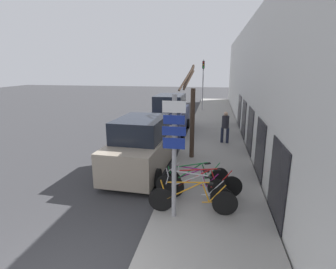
{
  "coord_description": "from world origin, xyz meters",
  "views": [
    {
      "loc": [
        2.54,
        -3.4,
        4.03
      ],
      "look_at": [
        0.77,
        6.57,
        1.41
      ],
      "focal_mm": 28.0,
      "sensor_mm": 36.0,
      "label": 1
    }
  ],
  "objects": [
    {
      "name": "bicycle_2",
      "position": [
        2.28,
        3.96,
        0.56
      ],
      "size": [
        2.43,
        0.59,
        0.95
      ],
      "rotation": [
        0.0,
        0.0,
        1.75
      ],
      "color": "black",
      "rests_on": "sidewalk_curb"
    },
    {
      "name": "ground_plane",
      "position": [
        0.0,
        11.2,
        0.0
      ],
      "size": [
        80.0,
        80.0,
        0.0
      ],
      "primitive_type": "plane",
      "color": "#333335"
    },
    {
      "name": "bicycle_1",
      "position": [
        2.04,
        3.55,
        0.56
      ],
      "size": [
        2.35,
        0.8,
        0.97
      ],
      "rotation": [
        0.0,
        0.0,
        1.27
      ],
      "color": "black",
      "rests_on": "sidewalk_curb"
    },
    {
      "name": "sidewalk_curb",
      "position": [
        2.6,
        14.0,
        0.07
      ],
      "size": [
        3.2,
        32.0,
        0.15
      ],
      "color": "gray",
      "rests_on": "ground"
    },
    {
      "name": "street_tree",
      "position": [
        1.61,
        7.59,
        2.05
      ],
      "size": [
        0.62,
        1.76,
        3.98
      ],
      "color": "#3D2D23",
      "rests_on": "sidewalk_curb"
    },
    {
      "name": "building_facade",
      "position": [
        4.35,
        13.94,
        3.22
      ],
      "size": [
        0.23,
        32.0,
        6.5
      ],
      "color": "silver",
      "rests_on": "ground"
    },
    {
      "name": "bicycle_4",
      "position": [
        2.01,
        4.47,
        0.54
      ],
      "size": [
        2.2,
        1.04,
        0.91
      ],
      "rotation": [
        0.0,
        0.0,
        2.0
      ],
      "color": "black",
      "rests_on": "sidewalk_curb"
    },
    {
      "name": "traffic_light",
      "position": [
        1.47,
        20.73,
        3.03
      ],
      "size": [
        0.2,
        0.3,
        4.5
      ],
      "color": "#939399",
      "rests_on": "sidewalk_curb"
    },
    {
      "name": "parked_car_1",
      "position": [
        -0.1,
        12.36,
        1.08
      ],
      "size": [
        2.07,
        4.76,
        2.4
      ],
      "rotation": [
        0.0,
        0.0,
        -0.01
      ],
      "color": "navy",
      "rests_on": "ground"
    },
    {
      "name": "signpost",
      "position": [
        1.6,
        2.79,
        1.95
      ],
      "size": [
        0.59,
        0.14,
        3.25
      ],
      "color": "#939399",
      "rests_on": "sidewalk_curb"
    },
    {
      "name": "bicycle_0",
      "position": [
        2.07,
        3.03,
        0.55
      ],
      "size": [
        2.42,
        0.44,
        0.95
      ],
      "rotation": [
        0.0,
        0.0,
        1.63
      ],
      "color": "black",
      "rests_on": "sidewalk_curb"
    },
    {
      "name": "bicycle_3",
      "position": [
        2.02,
        4.21,
        0.52
      ],
      "size": [
        2.07,
        0.76,
        0.87
      ],
      "rotation": [
        0.0,
        0.0,
        1.26
      ],
      "color": "black",
      "rests_on": "sidewalk_curb"
    },
    {
      "name": "pedestrian_near",
      "position": [
        3.16,
        10.2,
        1.1
      ],
      "size": [
        0.43,
        0.37,
        1.65
      ],
      "rotation": [
        0.0,
        0.0,
        2.94
      ],
      "color": "#1E2338",
      "rests_on": "sidewalk_curb"
    },
    {
      "name": "parked_car_0",
      "position": [
        -0.17,
        6.15,
        0.99
      ],
      "size": [
        2.28,
        4.77,
        2.16
      ],
      "rotation": [
        0.0,
        0.0,
        -0.05
      ],
      "color": "gray",
      "rests_on": "ground"
    }
  ]
}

